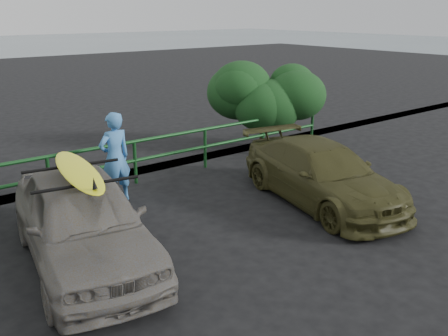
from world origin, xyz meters
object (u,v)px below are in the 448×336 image
(olive_vehicle, at_px, (322,174))
(surfboard, at_px, (78,171))
(sedan, at_px, (83,221))
(man, at_px, (115,158))
(guardrail, at_px, (94,170))

(olive_vehicle, bearing_deg, surfboard, -173.85)
(sedan, bearing_deg, man, 63.09)
(guardrail, height_order, sedan, sedan)
(sedan, distance_m, olive_vehicle, 5.01)
(sedan, distance_m, surfboard, 0.82)
(man, distance_m, surfboard, 2.80)
(surfboard, bearing_deg, guardrail, 73.04)
(surfboard, bearing_deg, sedan, 0.00)
(sedan, xyz_separation_m, surfboard, (0.00, 0.00, 0.82))
(sedan, relative_size, olive_vehicle, 1.00)
(sedan, bearing_deg, guardrail, 73.04)
(man, height_order, surfboard, man)
(guardrail, bearing_deg, surfboard, -117.09)
(olive_vehicle, height_order, man, man)
(guardrail, relative_size, man, 7.34)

